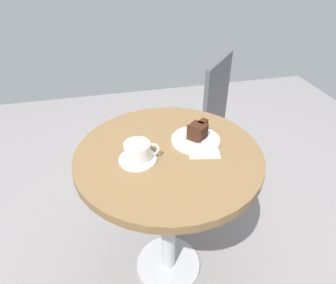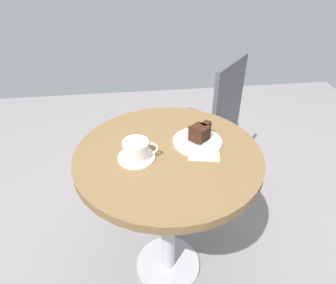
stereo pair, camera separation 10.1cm
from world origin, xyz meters
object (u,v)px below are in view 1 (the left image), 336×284
(coffee_cup, at_px, (138,151))
(fork, at_px, (196,145))
(saucer, at_px, (138,159))
(cake_plate, at_px, (196,140))
(napkin, at_px, (203,148))
(teaspoon, at_px, (129,165))
(cake_slice, at_px, (198,131))
(cafe_chair, at_px, (201,117))

(coffee_cup, bearing_deg, fork, 7.50)
(saucer, xyz_separation_m, cake_plate, (0.25, 0.07, 0.00))
(napkin, bearing_deg, cake_plate, 102.60)
(coffee_cup, distance_m, cake_plate, 0.27)
(teaspoon, height_order, cake_slice, cake_slice)
(saucer, distance_m, fork, 0.24)
(cake_plate, xyz_separation_m, fork, (-0.01, -0.05, 0.01))
(napkin, distance_m, cafe_chair, 0.69)
(saucer, height_order, cake_slice, cake_slice)
(cake_slice, distance_m, fork, 0.07)
(cafe_chair, bearing_deg, coffee_cup, 4.60)
(saucer, relative_size, fork, 1.14)
(fork, bearing_deg, coffee_cup, -20.13)
(saucer, xyz_separation_m, cafe_chair, (0.48, 0.63, -0.23))
(cake_slice, distance_m, napkin, 0.08)
(coffee_cup, relative_size, cake_plate, 0.66)
(teaspoon, relative_size, cafe_chair, 0.10)
(cafe_chair, bearing_deg, fork, 19.96)
(fork, distance_m, napkin, 0.03)
(napkin, relative_size, cafe_chair, 0.16)
(coffee_cup, bearing_deg, cake_plate, 17.34)
(saucer, bearing_deg, coffee_cup, -59.20)
(cake_slice, distance_m, cafe_chair, 0.65)
(coffee_cup, xyz_separation_m, napkin, (0.26, 0.02, -0.04))
(cafe_chair, bearing_deg, cake_plate, 19.44)
(cake_plate, distance_m, fork, 0.05)
(saucer, relative_size, teaspoon, 1.64)
(saucer, distance_m, cake_slice, 0.28)
(saucer, xyz_separation_m, teaspoon, (-0.04, -0.03, 0.01))
(cafe_chair, bearing_deg, napkin, 22.49)
(napkin, bearing_deg, cafe_chair, 71.12)
(napkin, bearing_deg, teaspoon, -171.09)
(teaspoon, relative_size, fork, 0.69)
(saucer, height_order, napkin, saucer)
(fork, height_order, napkin, fork)
(coffee_cup, bearing_deg, napkin, 4.00)
(napkin, bearing_deg, saucer, -176.88)
(coffee_cup, height_order, fork, coffee_cup)
(coffee_cup, relative_size, cake_slice, 1.28)
(saucer, distance_m, cake_plate, 0.26)
(fork, relative_size, napkin, 0.88)
(cake_slice, relative_size, napkin, 0.72)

